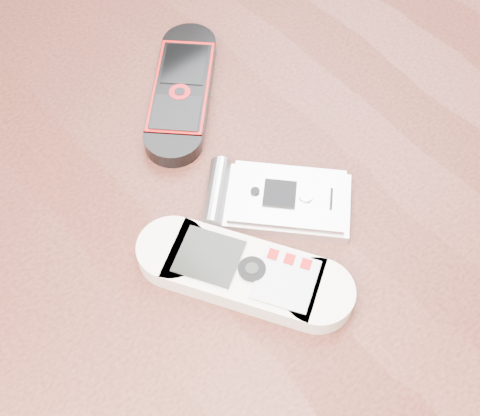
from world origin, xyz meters
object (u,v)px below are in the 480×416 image
table (236,282)px  motorola_razr (284,199)px  nokia_white (244,272)px  nokia_black_red (182,90)px

table → motorola_razr: (0.04, -0.01, 0.11)m
nokia_white → motorola_razr: same height
nokia_black_red → motorola_razr: size_ratio=1.37×
motorola_razr → table: bearing=114.4°
table → motorola_razr: size_ratio=10.43×
table → nokia_white: nokia_white is taller
nokia_white → nokia_black_red: size_ratio=1.02×
table → motorola_razr: bearing=-22.3°
nokia_white → nokia_black_red: bearing=35.3°
nokia_black_red → motorola_razr: motorola_razr is taller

